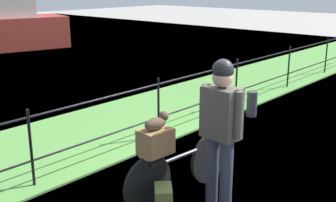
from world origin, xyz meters
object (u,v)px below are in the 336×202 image
(bicycle_main, at_px, (180,169))
(cyclist_person, at_px, (221,121))
(mooring_bollard, at_px, (252,104))
(moored_boat_mid, at_px, (9,28))
(terrier_dog, at_px, (157,122))
(wooden_crate, at_px, (156,142))

(bicycle_main, bearing_deg, cyclist_person, -73.87)
(bicycle_main, relative_size, cyclist_person, 1.00)
(mooring_bollard, height_order, moored_boat_mid, moored_boat_mid)
(terrier_dog, height_order, moored_boat_mid, moored_boat_mid)
(wooden_crate, xyz_separation_m, mooring_bollard, (3.62, 0.95, -0.55))
(bicycle_main, relative_size, terrier_dog, 5.26)
(wooden_crate, height_order, mooring_bollard, wooden_crate)
(wooden_crate, height_order, moored_boat_mid, moored_boat_mid)
(bicycle_main, bearing_deg, wooden_crate, 175.56)
(bicycle_main, relative_size, mooring_bollard, 3.53)
(bicycle_main, distance_m, moored_boat_mid, 12.95)
(bicycle_main, xyz_separation_m, wooden_crate, (-0.37, 0.03, 0.45))
(moored_boat_mid, bearing_deg, cyclist_person, -108.55)
(bicycle_main, height_order, moored_boat_mid, moored_boat_mid)
(moored_boat_mid, bearing_deg, wooden_crate, -111.36)
(wooden_crate, distance_m, cyclist_person, 0.74)
(wooden_crate, xyz_separation_m, cyclist_person, (0.51, -0.49, 0.21))
(bicycle_main, relative_size, moored_boat_mid, 0.38)
(mooring_bollard, bearing_deg, terrier_dog, -165.14)
(bicycle_main, distance_m, mooring_bollard, 3.40)
(cyclist_person, distance_m, moored_boat_mid, 13.33)
(terrier_dog, bearing_deg, mooring_bollard, 14.86)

